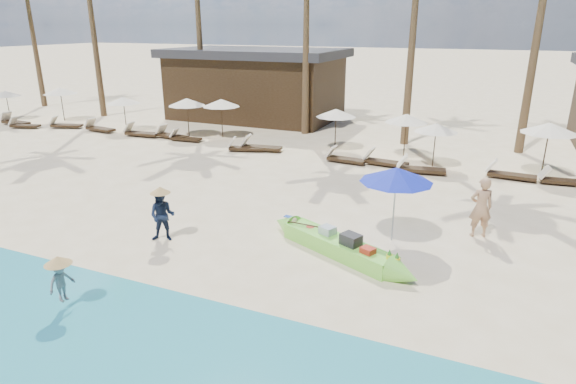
% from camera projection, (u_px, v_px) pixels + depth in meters
% --- Properties ---
extents(ground, '(240.00, 240.00, 0.00)m').
position_uv_depth(ground, '(228.00, 247.00, 13.07)').
color(ground, beige).
rests_on(ground, ground).
extents(wet_sand_strip, '(240.00, 4.50, 0.01)m').
position_uv_depth(wet_sand_strip, '(89.00, 357.00, 8.73)').
color(wet_sand_strip, tan).
rests_on(wet_sand_strip, ground).
extents(green_canoe, '(5.12, 2.57, 0.70)m').
position_uv_depth(green_canoe, '(338.00, 246.00, 12.60)').
color(green_canoe, '#7EE846').
rests_on(green_canoe, ground).
extents(tourist, '(0.75, 0.62, 1.75)m').
position_uv_depth(tourist, '(481.00, 207.00, 13.45)').
color(tourist, tan).
rests_on(tourist, ground).
extents(vendor_green, '(0.86, 0.78, 1.46)m').
position_uv_depth(vendor_green, '(162.00, 216.00, 13.24)').
color(vendor_green, '#16233E').
rests_on(vendor_green, ground).
extents(vendor_yellow, '(0.39, 0.62, 0.92)m').
position_uv_depth(vendor_yellow, '(61.00, 281.00, 10.04)').
color(vendor_yellow, gray).
rests_on(vendor_yellow, ground).
extents(blue_umbrella, '(1.97, 1.97, 2.12)m').
position_uv_depth(blue_umbrella, '(396.00, 175.00, 12.83)').
color(blue_umbrella, '#99999E').
rests_on(blue_umbrella, ground).
extents(resort_parasol_0, '(1.77, 1.77, 1.82)m').
position_uv_depth(resort_parasol_0, '(6.00, 94.00, 30.03)').
color(resort_parasol_0, '#322314').
rests_on(resort_parasol_0, ground).
extents(lounger_0_right, '(2.01, 0.72, 0.67)m').
position_uv_depth(lounger_0_right, '(14.00, 121.00, 28.83)').
color(lounger_0_right, '#322314').
rests_on(lounger_0_right, ground).
extents(resort_parasol_1, '(2.00, 2.00, 2.06)m').
position_uv_depth(resort_parasol_1, '(60.00, 91.00, 29.63)').
color(resort_parasol_1, '#322314').
rests_on(resort_parasol_1, ground).
extents(lounger_1_left, '(1.81, 1.02, 0.59)m').
position_uv_depth(lounger_1_left, '(23.00, 125.00, 27.96)').
color(lounger_1_left, '#322314').
rests_on(lounger_1_left, ground).
extents(lounger_1_right, '(1.92, 1.14, 0.62)m').
position_uv_depth(lounger_1_right, '(65.00, 125.00, 27.98)').
color(lounger_1_right, '#322314').
rests_on(lounger_1_right, ground).
extents(resort_parasol_2, '(1.85, 1.85, 1.91)m').
position_uv_depth(resort_parasol_2, '(123.00, 100.00, 26.79)').
color(resort_parasol_2, '#322314').
rests_on(resort_parasol_2, ground).
extents(lounger_2_left, '(1.96, 0.80, 0.65)m').
position_uv_depth(lounger_2_left, '(99.00, 128.00, 27.08)').
color(lounger_2_left, '#322314').
rests_on(lounger_2_left, ground).
extents(resort_parasol_3, '(1.98, 1.98, 2.04)m').
position_uv_depth(resort_parasol_3, '(187.00, 102.00, 25.42)').
color(resort_parasol_3, '#322314').
rests_on(resort_parasol_3, ground).
extents(lounger_3_left, '(2.01, 0.78, 0.67)m').
position_uv_depth(lounger_3_left, '(140.00, 132.00, 25.87)').
color(lounger_3_left, '#322314').
rests_on(lounger_3_left, ground).
extents(lounger_3_right, '(1.96, 0.86, 0.64)m').
position_uv_depth(lounger_3_right, '(171.00, 135.00, 25.37)').
color(lounger_3_right, '#322314').
rests_on(lounger_3_right, ground).
extents(resort_parasol_4, '(1.97, 1.97, 2.03)m').
position_uv_depth(resort_parasol_4, '(221.00, 103.00, 25.22)').
color(resort_parasol_4, '#322314').
rests_on(resort_parasol_4, ground).
extents(lounger_4_left, '(1.69, 0.63, 0.56)m').
position_uv_depth(lounger_4_left, '(184.00, 138.00, 24.85)').
color(lounger_4_left, '#322314').
rests_on(lounger_4_left, ground).
extents(lounger_4_right, '(1.82, 1.04, 0.59)m').
position_uv_depth(lounger_4_right, '(244.00, 147.00, 22.86)').
color(lounger_4_right, '#322314').
rests_on(lounger_4_right, ground).
extents(resort_parasol_5, '(1.91, 1.91, 1.96)m').
position_uv_depth(resort_parasol_5, '(336.00, 113.00, 22.68)').
color(resort_parasol_5, '#322314').
rests_on(resort_parasol_5, ground).
extents(lounger_5_left, '(2.02, 0.87, 0.66)m').
position_uv_depth(lounger_5_left, '(259.00, 146.00, 22.93)').
color(lounger_5_left, '#322314').
rests_on(lounger_5_left, ground).
extents(resort_parasol_6, '(1.91, 1.91, 1.97)m').
position_uv_depth(resort_parasol_6, '(407.00, 118.00, 21.35)').
color(resort_parasol_6, '#322314').
rests_on(resort_parasol_6, ground).
extents(lounger_6_left, '(1.82, 0.70, 0.61)m').
position_uv_depth(lounger_6_left, '(344.00, 158.00, 20.97)').
color(lounger_6_left, '#322314').
rests_on(lounger_6_left, ground).
extents(lounger_6_right, '(1.93, 0.77, 0.64)m').
position_uv_depth(lounger_6_right, '(383.00, 161.00, 20.51)').
color(lounger_6_right, '#322314').
rests_on(lounger_6_right, ground).
extents(resort_parasol_7, '(1.80, 1.80, 1.85)m').
position_uv_depth(resort_parasol_7, '(436.00, 128.00, 19.93)').
color(resort_parasol_7, '#322314').
rests_on(resort_parasol_7, ground).
extents(lounger_7_left, '(2.00, 0.88, 0.66)m').
position_uv_depth(lounger_7_left, '(419.00, 168.00, 19.46)').
color(lounger_7_left, '#322314').
rests_on(lounger_7_left, ground).
extents(lounger_7_right, '(1.89, 0.69, 0.63)m').
position_uv_depth(lounger_7_right, '(508.00, 174.00, 18.77)').
color(lounger_7_right, '#322314').
rests_on(lounger_7_right, ground).
extents(resort_parasol_8, '(2.10, 2.10, 2.16)m').
position_uv_depth(resort_parasol_8, '(550.00, 128.00, 18.50)').
color(resort_parasol_8, '#322314').
rests_on(resort_parasol_8, ground).
extents(lounger_8_left, '(1.81, 0.74, 0.60)m').
position_uv_depth(lounger_8_left, '(561.00, 180.00, 18.07)').
color(lounger_8_left, '#322314').
rests_on(lounger_8_left, ground).
extents(pavilion_west, '(10.80, 6.60, 4.30)m').
position_uv_depth(pavilion_west, '(256.00, 83.00, 30.51)').
color(pavilion_west, '#322314').
rests_on(pavilion_west, ground).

